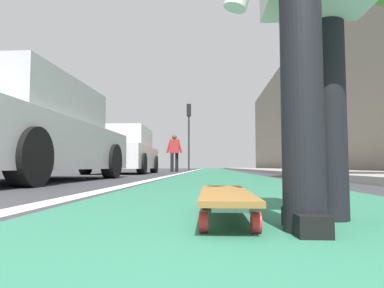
{
  "coord_description": "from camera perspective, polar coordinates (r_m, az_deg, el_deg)",
  "views": [
    {
      "loc": [
        -0.31,
        0.22,
        0.22
      ],
      "look_at": [
        9.54,
        0.75,
        0.9
      ],
      "focal_mm": 31.14,
      "sensor_mm": 36.0,
      "label": 1
    }
  ],
  "objects": [
    {
      "name": "skateboard",
      "position": [
        1.41,
        5.68,
        -8.89
      ],
      "size": [
        0.84,
        0.2,
        0.11
      ],
      "color": "red",
      "rests_on": "ground"
    },
    {
      "name": "ground_plane",
      "position": [
        10.32,
        4.32,
        -5.14
      ],
      "size": [
        80.0,
        80.0,
        0.0
      ],
      "primitive_type": "plane",
      "color": "#38383D"
    },
    {
      "name": "pedestrian_distant",
      "position": [
        14.65,
        -3.03,
        -1.11
      ],
      "size": [
        0.46,
        0.72,
        1.64
      ],
      "color": "black",
      "rests_on": "ground"
    },
    {
      "name": "building_facade",
      "position": [
        23.55,
        18.84,
        6.09
      ],
      "size": [
        40.0,
        1.2,
        8.47
      ],
      "primitive_type": "cube",
      "color": "gray",
      "rests_on": "ground"
    },
    {
      "name": "parked_car_near",
      "position": [
        5.53,
        -26.7,
        1.63
      ],
      "size": [
        4.49,
        2.03,
        1.48
      ],
      "color": "#B7B7BC",
      "rests_on": "ground"
    },
    {
      "name": "parked_car_mid",
      "position": [
        10.97,
        -11.62,
        -1.36
      ],
      "size": [
        4.09,
        1.92,
        1.47
      ],
      "color": "silver",
      "rests_on": "ground"
    },
    {
      "name": "sidewalk_curb",
      "position": [
        18.65,
        14.07,
        -4.34
      ],
      "size": [
        52.0,
        3.2,
        0.1
      ],
      "primitive_type": "cube",
      "color": "#9E9B93",
      "rests_on": "ground"
    },
    {
      "name": "lane_stripe_white",
      "position": [
        20.34,
        0.37,
        -4.55
      ],
      "size": [
        52.0,
        0.16,
        0.01
      ],
      "primitive_type": "cube",
      "color": "silver",
      "rests_on": "ground"
    },
    {
      "name": "traffic_light",
      "position": [
        21.69,
        -0.54,
        3.37
      ],
      "size": [
        0.33,
        0.28,
        4.32
      ],
      "color": "#2D2D2D",
      "rests_on": "ground"
    },
    {
      "name": "bike_lane_paint",
      "position": [
        24.32,
        3.62,
        -4.45
      ],
      "size": [
        56.0,
        2.07,
        0.0
      ],
      "primitive_type": "cube",
      "color": "#2D7256",
      "rests_on": "ground"
    }
  ]
}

